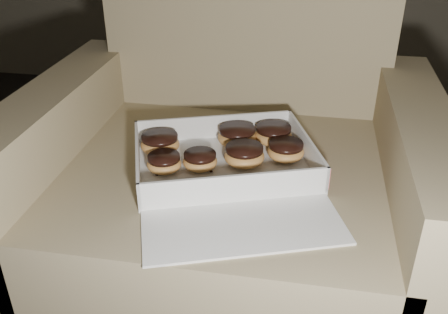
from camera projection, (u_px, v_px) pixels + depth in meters
armchair at (230, 194)px, 1.23m from camera, size 0.93×0.78×0.97m
bakery_box at (229, 172)px, 1.05m from camera, size 0.49×0.53×0.06m
donut_a at (160, 143)px, 1.12m from camera, size 0.09×0.09×0.04m
donut_b at (273, 134)px, 1.16m from camera, size 0.09×0.09×0.04m
donut_c at (164, 163)px, 1.05m from camera, size 0.07×0.07×0.04m
donut_d at (200, 160)px, 1.06m from camera, size 0.07×0.07×0.04m
donut_e at (244, 155)px, 1.07m from camera, size 0.09×0.09×0.04m
donut_f at (286, 151)px, 1.09m from camera, size 0.08×0.08×0.04m
donut_g at (237, 136)px, 1.15m from camera, size 0.09×0.09×0.04m
crumb_a at (283, 189)px, 0.99m from camera, size 0.01×0.01×0.00m
crumb_b at (157, 175)px, 1.04m from camera, size 0.01×0.01×0.00m
crumb_c at (234, 185)px, 1.01m from camera, size 0.01×0.01×0.00m
crumb_d at (211, 171)px, 1.05m from camera, size 0.01×0.01×0.00m
crumb_e at (249, 182)px, 1.02m from camera, size 0.01×0.01×0.00m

